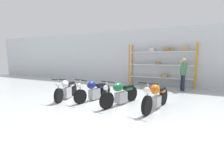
% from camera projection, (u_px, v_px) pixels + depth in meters
% --- Properties ---
extents(ground_plane, '(30.00, 30.00, 0.00)m').
position_uv_depth(ground_plane, '(107.00, 102.00, 7.05)').
color(ground_plane, '#B2B7B7').
extents(back_wall, '(30.00, 0.08, 3.60)m').
position_uv_depth(back_wall, '(147.00, 57.00, 11.52)').
color(back_wall, silver).
rests_on(back_wall, ground_plane).
extents(shelving_rack, '(4.07, 0.63, 2.61)m').
position_uv_depth(shelving_rack, '(162.00, 63.00, 10.78)').
color(shelving_rack, orange).
rests_on(shelving_rack, ground_plane).
extents(motorcycle_white, '(0.81, 1.95, 0.95)m').
position_uv_depth(motorcycle_white, '(67.00, 90.00, 7.61)').
color(motorcycle_white, black).
rests_on(motorcycle_white, ground_plane).
extents(motorcycle_blue, '(0.70, 2.08, 0.95)m').
position_uv_depth(motorcycle_blue, '(94.00, 91.00, 7.39)').
color(motorcycle_blue, black).
rests_on(motorcycle_blue, ground_plane).
extents(motorcycle_green, '(0.78, 2.11, 0.98)m').
position_uv_depth(motorcycle_green, '(120.00, 94.00, 6.69)').
color(motorcycle_green, black).
rests_on(motorcycle_green, ground_plane).
extents(motorcycle_orange, '(0.66, 2.16, 1.03)m').
position_uv_depth(motorcycle_orange, '(156.00, 96.00, 6.04)').
color(motorcycle_orange, black).
rests_on(motorcycle_orange, ground_plane).
extents(person_browsing, '(0.45, 0.45, 1.75)m').
position_uv_depth(person_browsing, '(183.00, 72.00, 9.35)').
color(person_browsing, '#1E2338').
rests_on(person_browsing, ground_plane).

